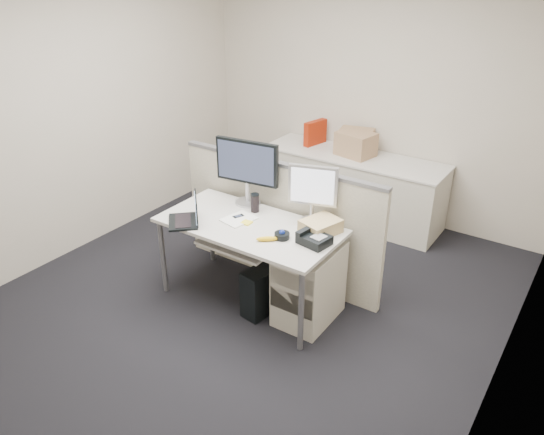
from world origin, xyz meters
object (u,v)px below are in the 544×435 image
Objects in this scene: laptop at (182,210)px; desk_phone at (314,240)px; desk at (250,231)px; monitor_main at (247,173)px.

desk_phone is at bearing 62.29° from laptop.
laptop is at bearing -154.54° from desk_phone.
desk_phone reaches higher than desk.
monitor_main reaches higher than desk_phone.
desk is 4.86× the size of laptop.
monitor_main reaches higher than laptop.
laptop is (-0.22, -0.60, -0.17)m from monitor_main.
desk is 0.61m from desk_phone.
desk is at bearing -168.57° from desk_phone.
laptop reaches higher than desk.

